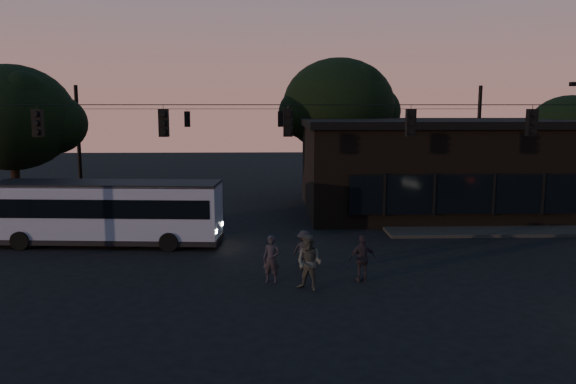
{
  "coord_description": "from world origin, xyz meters",
  "views": [
    {
      "loc": [
        -0.63,
        -16.54,
        6.12
      ],
      "look_at": [
        0.0,
        4.0,
        3.0
      ],
      "focal_mm": 35.0,
      "sensor_mm": 36.0,
      "label": 1
    }
  ],
  "objects_px": {
    "pedestrian_b": "(309,263)",
    "pedestrian_c": "(363,258)",
    "building": "(435,166)",
    "pedestrian_d": "(304,250)",
    "bus": "(108,210)",
    "pedestrian_a": "(272,259)"
  },
  "relations": [
    {
      "from": "pedestrian_b",
      "to": "pedestrian_c",
      "type": "xyz_separation_m",
      "value": [
        1.94,
        0.87,
        -0.11
      ]
    },
    {
      "from": "building",
      "to": "pedestrian_c",
      "type": "bearing_deg",
      "value": -115.52
    },
    {
      "from": "pedestrian_c",
      "to": "pedestrian_d",
      "type": "distance_m",
      "value": 2.45
    },
    {
      "from": "bus",
      "to": "pedestrian_c",
      "type": "height_order",
      "value": "bus"
    },
    {
      "from": "bus",
      "to": "pedestrian_d",
      "type": "xyz_separation_m",
      "value": [
        8.54,
        -4.31,
        -0.82
      ]
    },
    {
      "from": "bus",
      "to": "pedestrian_a",
      "type": "relative_size",
      "value": 6.11
    },
    {
      "from": "pedestrian_b",
      "to": "pedestrian_d",
      "type": "xyz_separation_m",
      "value": [
        -0.03,
        2.32,
        -0.18
      ]
    },
    {
      "from": "pedestrian_a",
      "to": "pedestrian_b",
      "type": "height_order",
      "value": "pedestrian_b"
    },
    {
      "from": "bus",
      "to": "pedestrian_a",
      "type": "bearing_deg",
      "value": -34.12
    },
    {
      "from": "pedestrian_c",
      "to": "pedestrian_a",
      "type": "bearing_deg",
      "value": -13.38
    },
    {
      "from": "pedestrian_d",
      "to": "pedestrian_c",
      "type": "bearing_deg",
      "value": -179.59
    },
    {
      "from": "pedestrian_b",
      "to": "pedestrian_c",
      "type": "bearing_deg",
      "value": 54.56
    },
    {
      "from": "building",
      "to": "bus",
      "type": "relative_size",
      "value": 1.51
    },
    {
      "from": "pedestrian_c",
      "to": "bus",
      "type": "bearing_deg",
      "value": -41.16
    },
    {
      "from": "pedestrian_c",
      "to": "pedestrian_d",
      "type": "relative_size",
      "value": 1.09
    },
    {
      "from": "bus",
      "to": "building",
      "type": "bearing_deg",
      "value": 28.31
    },
    {
      "from": "building",
      "to": "pedestrian_a",
      "type": "distance_m",
      "value": 16.59
    },
    {
      "from": "bus",
      "to": "pedestrian_b",
      "type": "distance_m",
      "value": 10.85
    },
    {
      "from": "bus",
      "to": "pedestrian_b",
      "type": "xyz_separation_m",
      "value": [
        8.56,
        -6.63,
        -0.64
      ]
    },
    {
      "from": "pedestrian_d",
      "to": "building",
      "type": "bearing_deg",
      "value": -88.18
    },
    {
      "from": "bus",
      "to": "pedestrian_c",
      "type": "relative_size",
      "value": 6.07
    },
    {
      "from": "pedestrian_c",
      "to": "pedestrian_d",
      "type": "height_order",
      "value": "pedestrian_c"
    }
  ]
}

